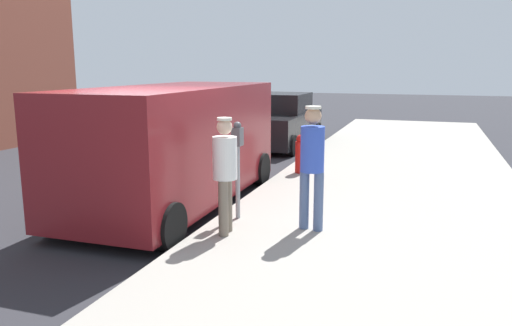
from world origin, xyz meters
TOP-DOWN VIEW (x-y plane):
  - ground_plane at (0.00, 0.00)m, footprint 80.00×80.00m
  - sidewalk_slab at (3.50, 0.00)m, footprint 5.00×32.00m
  - parking_meter_near at (1.35, 0.34)m, footprint 0.14×0.18m
  - pedestrian_in_white at (1.45, -0.40)m, footprint 0.34×0.36m
  - pedestrian_in_blue at (2.56, 0.17)m, footprint 0.36×0.34m
  - parked_van at (-0.15, 1.12)m, footprint 2.17×5.22m
  - parked_sedan_ahead at (-0.37, 8.44)m, footprint 1.94×4.40m
  - fire_hydrant at (1.45, 3.97)m, footprint 0.24×0.24m

SIDE VIEW (x-z plane):
  - ground_plane at x=0.00m, z-range 0.00..0.00m
  - sidewalk_slab at x=3.50m, z-range 0.00..0.15m
  - fire_hydrant at x=1.45m, z-range 0.14..1.00m
  - parked_sedan_ahead at x=-0.37m, z-range -0.08..1.57m
  - pedestrian_in_white at x=1.45m, z-range 0.27..1.93m
  - parked_van at x=-0.15m, z-range 0.08..2.23m
  - parking_meter_near at x=1.35m, z-range 0.42..1.94m
  - pedestrian_in_blue at x=2.56m, z-range 0.29..2.09m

